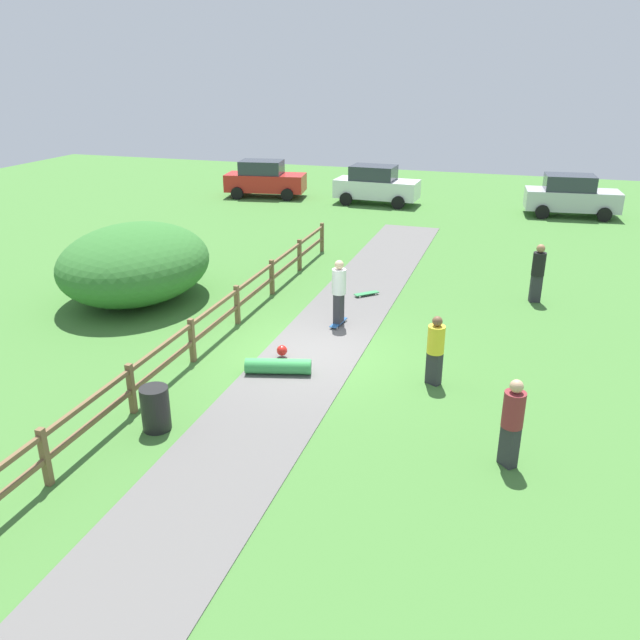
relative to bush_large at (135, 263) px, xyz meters
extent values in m
plane|color=#427533|center=(6.31, -2.16, -1.15)|extent=(60.00, 60.00, 0.00)
cube|color=#605E5B|center=(6.31, -2.16, -1.14)|extent=(2.40, 28.00, 0.02)
cube|color=brown|center=(3.71, -8.59, -0.60)|extent=(0.12, 0.12, 1.10)
cube|color=brown|center=(3.71, -6.01, -0.60)|extent=(0.12, 0.12, 1.10)
cube|color=brown|center=(3.71, -3.44, -0.60)|extent=(0.12, 0.12, 1.10)
cube|color=brown|center=(3.71, -0.87, -0.60)|extent=(0.12, 0.12, 1.10)
cube|color=brown|center=(3.71, 1.70, -0.60)|extent=(0.12, 0.12, 1.10)
cube|color=brown|center=(3.71, 4.27, -0.60)|extent=(0.12, 0.12, 1.10)
cube|color=brown|center=(3.71, 6.84, -0.60)|extent=(0.12, 0.12, 1.10)
cube|color=brown|center=(3.71, -2.16, -0.65)|extent=(0.08, 18.00, 0.09)
cube|color=brown|center=(3.71, -2.16, -0.20)|extent=(0.08, 18.00, 0.09)
ellipsoid|color=#33702D|center=(0.00, 0.00, 0.00)|extent=(4.21, 5.05, 2.29)
cylinder|color=black|center=(4.51, -6.43, -0.70)|extent=(0.56, 0.56, 0.90)
cube|color=#265999|center=(6.41, -0.18, -1.05)|extent=(0.30, 0.82, 0.02)
cylinder|color=silver|center=(6.37, 0.11, -1.10)|extent=(0.04, 0.06, 0.06)
cylinder|color=silver|center=(6.52, 0.09, -1.10)|extent=(0.04, 0.06, 0.06)
cylinder|color=silver|center=(6.30, -0.45, -1.10)|extent=(0.04, 0.06, 0.06)
cylinder|color=silver|center=(6.45, -0.47, -1.10)|extent=(0.04, 0.06, 0.06)
cube|color=#2D2D33|center=(6.41, -0.18, -0.63)|extent=(0.24, 0.34, 0.83)
cylinder|color=white|center=(6.41, -0.18, 0.13)|extent=(0.42, 0.42, 0.69)
sphere|color=beige|center=(6.41, -0.18, 0.60)|extent=(0.25, 0.25, 0.25)
cylinder|color=green|center=(5.91, -3.46, -0.95)|extent=(1.57, 0.75, 0.36)
sphere|color=red|center=(5.68, -2.61, -0.95)|extent=(0.26, 0.26, 0.26)
cube|color=#338C4C|center=(6.57, 2.38, -1.05)|extent=(0.72, 0.70, 0.02)
cylinder|color=silver|center=(6.72, 2.63, -1.10)|extent=(0.06, 0.06, 0.06)
cylinder|color=silver|center=(6.82, 2.52, -1.10)|extent=(0.06, 0.06, 0.06)
cylinder|color=silver|center=(6.32, 2.24, -1.10)|extent=(0.06, 0.06, 0.06)
cylinder|color=silver|center=(6.42, 2.14, -1.10)|extent=(0.06, 0.06, 0.06)
cube|color=#2D2D33|center=(11.14, -5.59, -0.75)|extent=(0.37, 0.37, 0.80)
cylinder|color=maroon|center=(11.14, -5.59, -0.02)|extent=(0.54, 0.54, 0.66)
sphere|color=tan|center=(11.14, -5.59, 0.44)|extent=(0.24, 0.24, 0.24)
cube|color=#2D2D33|center=(9.40, -2.83, -0.76)|extent=(0.38, 0.32, 0.76)
cylinder|color=yellow|center=(9.40, -2.83, -0.07)|extent=(0.51, 0.51, 0.63)
sphere|color=brown|center=(9.40, -2.83, 0.36)|extent=(0.23, 0.23, 0.23)
cube|color=#2D2D33|center=(11.52, 3.46, -0.73)|extent=(0.36, 0.27, 0.84)
cylinder|color=black|center=(11.52, 3.46, 0.04)|extent=(0.46, 0.46, 0.70)
sphere|color=#9E704C|center=(11.52, 3.46, 0.51)|extent=(0.25, 0.25, 0.25)
cube|color=silver|center=(3.65, 16.24, -0.38)|extent=(4.26, 1.86, 0.90)
cube|color=#2D333D|center=(3.45, 16.25, 0.42)|extent=(2.26, 1.64, 0.70)
cylinder|color=black|center=(5.03, 17.07, -0.83)|extent=(0.65, 0.26, 0.64)
cylinder|color=black|center=(4.97, 15.31, -0.83)|extent=(0.65, 0.26, 0.64)
cylinder|color=black|center=(2.33, 17.17, -0.83)|extent=(0.65, 0.26, 0.64)
cylinder|color=black|center=(2.27, 15.41, -0.83)|extent=(0.65, 0.26, 0.64)
cube|color=red|center=(-2.45, 16.24, -0.38)|extent=(4.41, 2.33, 0.90)
cube|color=#2D333D|center=(-2.65, 16.21, 0.42)|extent=(2.42, 1.88, 0.70)
cylinder|color=black|center=(-1.26, 17.32, -0.83)|extent=(0.67, 0.34, 0.64)
cylinder|color=black|center=(-0.98, 15.58, -0.83)|extent=(0.67, 0.34, 0.64)
cylinder|color=black|center=(-3.92, 16.90, -0.83)|extent=(0.67, 0.34, 0.64)
cylinder|color=black|center=(-3.65, 15.16, -0.83)|extent=(0.67, 0.34, 0.64)
cube|color=#B7B7BC|center=(13.00, 16.24, -0.38)|extent=(4.34, 2.09, 0.90)
cube|color=#2D333D|center=(12.80, 16.22, 0.42)|extent=(2.34, 1.76, 0.70)
cylinder|color=black|center=(14.26, 17.24, -0.83)|extent=(0.66, 0.30, 0.64)
cylinder|color=black|center=(14.43, 15.49, -0.83)|extent=(0.66, 0.30, 0.64)
cylinder|color=black|center=(11.57, 16.99, -0.83)|extent=(0.66, 0.30, 0.64)
cylinder|color=black|center=(11.74, 15.24, -0.83)|extent=(0.66, 0.30, 0.64)
camera|label=1|loc=(10.92, -15.90, 5.57)|focal=36.04mm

